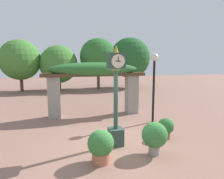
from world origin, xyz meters
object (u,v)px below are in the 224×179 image
at_px(pedestal_clock, 116,97).
at_px(potted_plant_near_right, 166,127).
at_px(lamp_post, 154,72).
at_px(potted_plant_near_left, 101,145).
at_px(potted_plant_far_left, 155,136).

height_order(pedestal_clock, potted_plant_near_right, pedestal_clock).
bearing_deg(lamp_post, potted_plant_near_right, -102.23).
height_order(potted_plant_near_left, lamp_post, lamp_post).
bearing_deg(lamp_post, pedestal_clock, -138.90).
bearing_deg(potted_plant_far_left, potted_plant_near_left, -176.82).
distance_m(pedestal_clock, potted_plant_near_left, 1.66).
relative_size(pedestal_clock, lamp_post, 1.05).
bearing_deg(lamp_post, potted_plant_far_left, -114.74).
xyz_separation_m(potted_plant_near_right, potted_plant_far_left, (-0.93, -1.02, 0.15)).
bearing_deg(potted_plant_near_right, lamp_post, 77.77).
height_order(potted_plant_near_left, potted_plant_near_right, potted_plant_near_left).
distance_m(potted_plant_near_right, potted_plant_far_left, 1.39).
height_order(pedestal_clock, lamp_post, pedestal_clock).
bearing_deg(potted_plant_near_left, pedestal_clock, 55.98).
relative_size(potted_plant_near_left, potted_plant_far_left, 0.93).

